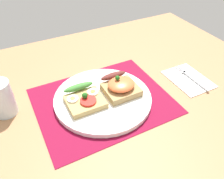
{
  "coord_description": "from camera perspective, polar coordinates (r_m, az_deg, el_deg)",
  "views": [
    {
      "loc": [
        -20.61,
        -45.72,
        45.79
      ],
      "look_at": [
        3.0,
        0.0,
        3.2
      ],
      "focal_mm": 37.3,
      "sensor_mm": 36.0,
      "label": 1
    }
  ],
  "objects": [
    {
      "name": "ground_plane",
      "position": [
        0.69,
        -2.22,
        -3.8
      ],
      "size": [
        120.0,
        90.0,
        3.2
      ],
      "primitive_type": "cube",
      "color": "#9F6E48"
    },
    {
      "name": "placemat",
      "position": [
        0.68,
        -2.26,
        -2.73
      ],
      "size": [
        37.77,
        30.68,
        0.3
      ],
      "primitive_type": "cube",
      "color": "maroon",
      "rests_on": "ground_plane"
    },
    {
      "name": "fork",
      "position": [
        0.8,
        18.71,
        2.96
      ],
      "size": [
        1.62,
        15.01,
        0.32
      ],
      "color": "#B7B7BC",
      "rests_on": "napkin"
    },
    {
      "name": "sandwich_egg_tomato",
      "position": [
        0.65,
        -6.83,
        -2.24
      ],
      "size": [
        9.99,
        10.27,
        3.86
      ],
      "color": "tan",
      "rests_on": "plate"
    },
    {
      "name": "plate",
      "position": [
        0.67,
        -2.27,
        -2.19
      ],
      "size": [
        27.98,
        27.98,
        1.4
      ],
      "primitive_type": "cylinder",
      "color": "white",
      "rests_on": "placemat"
    },
    {
      "name": "drinking_glass",
      "position": [
        0.68,
        -25.38,
        -2.04
      ],
      "size": [
        6.13,
        6.13,
        9.99
      ],
      "primitive_type": "cylinder",
      "color": "silver",
      "rests_on": "ground_plane"
    },
    {
      "name": "sandwich_salmon",
      "position": [
        0.67,
        2.04,
        0.84
      ],
      "size": [
        9.59,
        10.36,
        5.76
      ],
      "color": "#A58653",
      "rests_on": "plate"
    },
    {
      "name": "napkin",
      "position": [
        0.8,
        18.2,
        2.51
      ],
      "size": [
        11.14,
        14.88,
        0.6
      ],
      "primitive_type": "cube",
      "color": "white",
      "rests_on": "ground_plane"
    }
  ]
}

